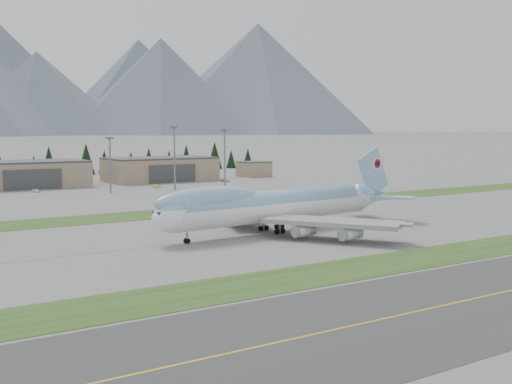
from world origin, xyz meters
TOP-DOWN VIEW (x-y plane):
  - ground at (0.00, 0.00)m, footprint 7000.00×7000.00m
  - grass_strip_near at (0.00, -38.00)m, footprint 400.00×14.00m
  - grass_strip_far at (0.00, 45.00)m, footprint 400.00×18.00m
  - asphalt_taxiway at (0.00, -62.00)m, footprint 400.00×32.00m
  - taxiway_line_main at (0.00, 0.00)m, footprint 400.00×0.40m
  - taxiway_line_near at (0.00, -62.00)m, footprint 400.00×0.40m
  - boeing_747_freighter at (5.53, 1.63)m, footprint 72.67×62.41m
  - hangar_center at (-15.00, 149.90)m, footprint 48.00×26.60m
  - hangar_right at (45.00, 149.90)m, footprint 48.00×26.60m
  - control_shed at (95.00, 148.00)m, footprint 14.00×12.00m
  - floodlight_masts at (-12.61, 108.14)m, footprint 158.25×7.13m
  - service_vehicle_a at (-16.58, 126.74)m, footprint 2.88×3.74m
  - service_vehicle_b at (29.51, 119.68)m, footprint 3.81×1.92m
  - service_vehicle_c at (67.38, 129.69)m, footprint 3.03×5.08m
  - conifer_belt at (1.13, 211.40)m, footprint 266.34×16.30m

SIDE VIEW (x-z plane):
  - ground at x=0.00m, z-range 0.00..0.00m
  - grass_strip_near at x=0.00m, z-range -0.04..0.04m
  - grass_strip_far at x=0.00m, z-range -0.04..0.04m
  - asphalt_taxiway at x=0.00m, z-range -0.02..0.02m
  - taxiway_line_main at x=0.00m, z-range -0.01..0.01m
  - taxiway_line_near at x=0.00m, z-range -0.01..0.01m
  - service_vehicle_a at x=-16.58m, z-range -0.59..0.59m
  - service_vehicle_b at x=29.51m, z-range -0.60..0.60m
  - service_vehicle_c at x=67.38m, z-range -0.69..0.69m
  - control_shed at x=95.00m, z-range 0.00..7.60m
  - hangar_center at x=-15.00m, z-range -0.01..10.79m
  - hangar_right at x=45.00m, z-range -0.01..10.79m
  - boeing_747_freighter at x=5.53m, z-range -3.25..15.86m
  - conifer_belt at x=1.13m, z-range -1.23..15.31m
  - floodlight_masts at x=-12.61m, z-range 3.41..28.13m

